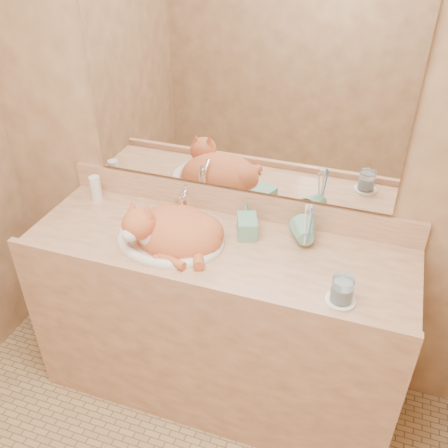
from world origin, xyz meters
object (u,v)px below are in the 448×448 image
(toothbrush_cup, at_px, (306,240))
(soap_dispenser, at_px, (248,225))
(sink_basin, at_px, (169,227))
(water_glass, at_px, (342,290))
(vanity_counter, at_px, (217,322))
(cat, at_px, (172,230))

(toothbrush_cup, bearing_deg, soap_dispenser, -174.67)
(sink_basin, bearing_deg, toothbrush_cup, 4.38)
(sink_basin, relative_size, water_glass, 4.80)
(vanity_counter, bearing_deg, cat, -171.96)
(sink_basin, relative_size, soap_dispenser, 2.48)
(soap_dispenser, height_order, toothbrush_cup, soap_dispenser)
(soap_dispenser, relative_size, toothbrush_cup, 1.60)
(vanity_counter, xyz_separation_m, cat, (-0.18, -0.03, 0.49))
(sink_basin, xyz_separation_m, cat, (0.01, -0.01, -0.01))
(sink_basin, distance_m, cat, 0.02)
(soap_dispenser, xyz_separation_m, water_glass, (0.41, -0.23, -0.03))
(sink_basin, xyz_separation_m, water_glass, (0.72, -0.14, -0.01))
(sink_basin, height_order, toothbrush_cup, sink_basin)
(cat, relative_size, water_glass, 4.20)
(soap_dispenser, relative_size, water_glass, 1.94)
(cat, xyz_separation_m, toothbrush_cup, (0.53, 0.12, -0.01))
(toothbrush_cup, relative_size, water_glass, 1.21)
(cat, height_order, soap_dispenser, soap_dispenser)
(cat, relative_size, soap_dispenser, 2.17)
(toothbrush_cup, bearing_deg, cat, -167.13)
(sink_basin, bearing_deg, water_glass, -18.46)
(vanity_counter, relative_size, sink_basin, 3.59)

